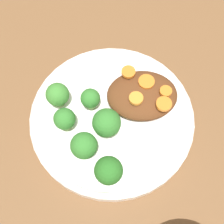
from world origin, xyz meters
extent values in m
plane|color=brown|center=(0.00, 0.00, 0.00)|extent=(4.00, 4.00, 0.00)
cylinder|color=white|center=(0.00, 0.00, 0.01)|extent=(0.28, 0.28, 0.02)
torus|color=white|center=(0.00, 0.00, 0.02)|extent=(0.28, 0.28, 0.01)
ellipsoid|color=#5B3319|center=(-0.05, -0.03, 0.04)|extent=(0.12, 0.09, 0.03)
cylinder|color=#7FA85B|center=(0.05, 0.06, 0.03)|extent=(0.01, 0.01, 0.02)
sphere|color=#337A2D|center=(0.05, 0.06, 0.05)|extent=(0.04, 0.04, 0.04)
cylinder|color=#759E51|center=(0.08, 0.02, 0.03)|extent=(0.02, 0.02, 0.02)
sphere|color=#337A2D|center=(0.08, 0.02, 0.05)|extent=(0.04, 0.04, 0.04)
cylinder|color=#759E51|center=(0.09, -0.03, 0.03)|extent=(0.02, 0.02, 0.02)
sphere|color=#3D8433|center=(0.09, -0.03, 0.05)|extent=(0.04, 0.04, 0.04)
cylinder|color=#759E51|center=(0.01, 0.03, 0.03)|extent=(0.02, 0.02, 0.02)
sphere|color=#337A2D|center=(0.01, 0.03, 0.06)|extent=(0.05, 0.05, 0.05)
cylinder|color=#7FA85B|center=(0.03, -0.02, 0.03)|extent=(0.01, 0.01, 0.02)
sphere|color=#337A2D|center=(0.03, -0.02, 0.05)|extent=(0.03, 0.03, 0.03)
cylinder|color=#7FA85B|center=(0.01, 0.10, 0.03)|extent=(0.02, 0.02, 0.02)
sphere|color=#286B23|center=(0.01, 0.10, 0.05)|extent=(0.04, 0.04, 0.04)
cylinder|color=orange|center=(-0.08, 0.00, 0.06)|extent=(0.03, 0.03, 0.01)
cylinder|color=orange|center=(-0.06, -0.04, 0.06)|extent=(0.03, 0.03, 0.00)
cylinder|color=orange|center=(-0.04, -0.01, 0.06)|extent=(0.02, 0.02, 0.01)
cylinder|color=orange|center=(-0.09, -0.02, 0.06)|extent=(0.02, 0.02, 0.01)
cylinder|color=orange|center=(-0.03, -0.06, 0.06)|extent=(0.02, 0.02, 0.01)
camera|label=1|loc=(0.01, 0.22, 0.50)|focal=50.00mm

